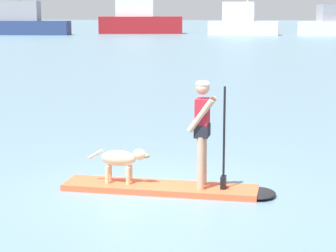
{
  "coord_description": "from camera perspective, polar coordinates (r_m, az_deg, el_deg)",
  "views": [
    {
      "loc": [
        1.43,
        -10.0,
        2.9
      ],
      "look_at": [
        0.0,
        1.0,
        0.9
      ],
      "focal_mm": 68.27,
      "sensor_mm": 36.0,
      "label": 1
    }
  ],
  "objects": [
    {
      "name": "dog",
      "position": [
        10.54,
        -4.17,
        -3.0
      ],
      "size": [
        1.05,
        0.26,
        0.58
      ],
      "color": "#CCB78C",
      "rests_on": "paddleboard"
    },
    {
      "name": "ground_plane",
      "position": [
        10.51,
        -0.71,
        -5.8
      ],
      "size": [
        400.0,
        400.0,
        0.0
      ],
      "primitive_type": "plane",
      "color": "slate"
    },
    {
      "name": "paddleboard",
      "position": [
        10.45,
        0.52,
        -5.6
      ],
      "size": [
        3.51,
        0.94,
        0.1
      ],
      "color": "#E55933",
      "rests_on": "ground_plane"
    },
    {
      "name": "moored_boat_outer",
      "position": [
        84.21,
        -2.61,
        9.43
      ],
      "size": [
        11.13,
        5.11,
        10.75
      ],
      "color": "maroon",
      "rests_on": "ground_plane"
    },
    {
      "name": "person_paddler",
      "position": [
        10.14,
        3.16,
        -0.01
      ],
      "size": [
        0.62,
        0.5,
        1.73
      ],
      "color": "tan",
      "rests_on": "paddleboard"
    },
    {
      "name": "moored_boat_far_port",
      "position": [
        81.35,
        -12.69,
        9.03
      ],
      "size": [
        10.68,
        3.15,
        4.78
      ],
      "color": "navy",
      "rests_on": "ground_plane"
    },
    {
      "name": "moored_boat_far_starboard",
      "position": [
        79.24,
        6.63,
        9.16
      ],
      "size": [
        8.63,
        3.43,
        11.07
      ],
      "color": "silver",
      "rests_on": "ground_plane"
    }
  ]
}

